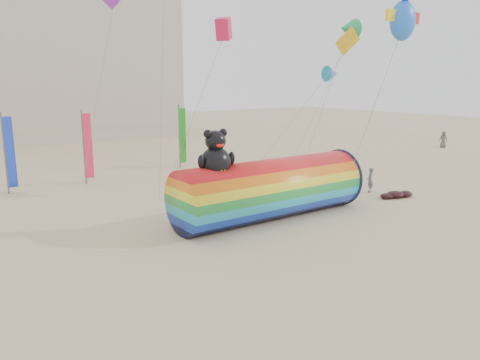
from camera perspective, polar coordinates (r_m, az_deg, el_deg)
ground at (r=21.68m, az=1.25°, el=-7.05°), size 160.00×160.00×0.00m
windsock_assembly at (r=24.37m, az=3.76°, el=-0.90°), size 10.76×3.28×4.96m
kite_handler at (r=31.27m, az=15.58°, el=-0.01°), size 0.69×0.68×1.61m
fabric_bundle at (r=30.60m, az=18.56°, el=-1.67°), size 2.62×1.35×0.41m
festival_banners at (r=34.94m, az=-16.65°, el=4.20°), size 13.96×1.83×5.20m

